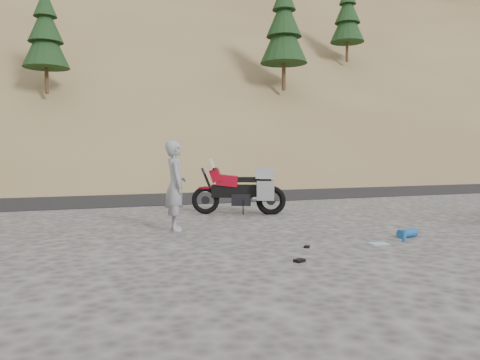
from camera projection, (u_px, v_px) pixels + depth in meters
name	position (u px, v px, depth m)	size (l,w,h in m)	color
ground	(249.00, 234.00, 9.07)	(140.00, 140.00, 0.00)	#43403E
road	(160.00, 195.00, 17.49)	(120.00, 7.00, 0.05)	black
hillside	(98.00, 58.00, 46.63)	(120.00, 73.00, 46.72)	brown
motorcycle	(243.00, 190.00, 12.04)	(2.29, 1.25, 1.45)	black
man	(176.00, 230.00, 9.58)	(0.67, 0.44, 1.84)	gray
gear_blue_mat	(407.00, 233.00, 8.73)	(0.16, 0.16, 0.41)	#184D91
gear_bottle	(404.00, 236.00, 8.31)	(0.07, 0.07, 0.21)	#184D91
gear_glove_a	(299.00, 260.00, 6.76)	(0.15, 0.11, 0.04)	black
gear_glove_b	(307.00, 247.00, 7.78)	(0.11, 0.08, 0.04)	black
gear_blue_cloth	(379.00, 244.00, 8.11)	(0.32, 0.23, 0.01)	#7DABC2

